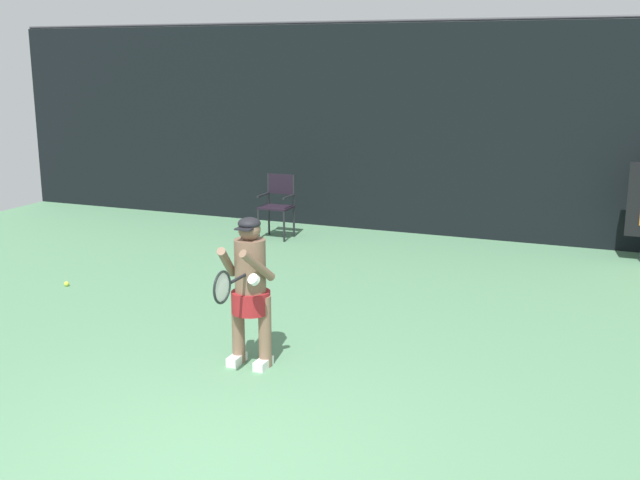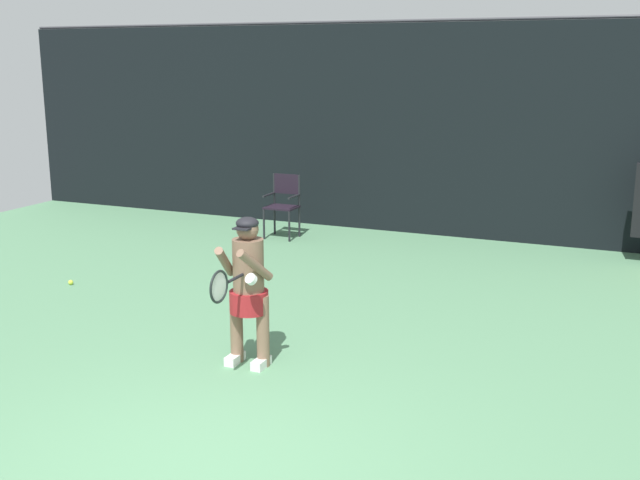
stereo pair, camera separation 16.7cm
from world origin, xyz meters
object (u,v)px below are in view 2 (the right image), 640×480
at_px(tennis_racket, 220,286).
at_px(umpire_chair, 283,202).
at_px(tennis_ball_loose, 71,282).
at_px(water_bottle, 249,232).
at_px(tennis_player, 248,285).

bearing_deg(tennis_racket, umpire_chair, 100.65).
bearing_deg(tennis_ball_loose, water_bottle, 74.60).
xyz_separation_m(water_bottle, tennis_racket, (2.68, -5.44, 0.86)).
bearing_deg(umpire_chair, water_bottle, -140.56).
distance_m(tennis_player, tennis_racket, 0.59).
bearing_deg(tennis_player, water_bottle, 118.62).
relative_size(tennis_player, tennis_ball_loose, 22.28).
distance_m(water_bottle, tennis_player, 5.59).
bearing_deg(tennis_racket, tennis_ball_loose, 140.05).
height_order(tennis_racket, tennis_ball_loose, tennis_racket).
xyz_separation_m(tennis_player, tennis_racket, (0.02, -0.57, 0.14)).
height_order(umpire_chair, tennis_ball_loose, umpire_chair).
bearing_deg(water_bottle, tennis_racket, -63.78).
bearing_deg(umpire_chair, tennis_player, -67.47).
relative_size(water_bottle, tennis_player, 0.17).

